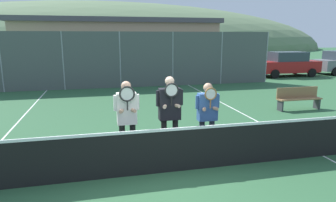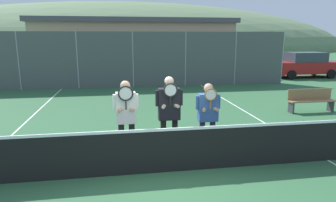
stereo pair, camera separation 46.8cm
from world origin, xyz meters
The scene contains 15 objects.
ground_plane centered at (0.00, 0.00, 0.00)m, with size 120.00×120.00×0.00m, color #2D5B38.
hill_distant centered at (0.00, 61.46, 0.00)m, with size 99.01×55.00×19.25m.
clubhouse_building centered at (0.60, 19.38, 2.09)m, with size 15.77×5.50×4.13m.
fence_back centered at (0.00, 10.77, 1.50)m, with size 17.58×0.06×3.00m.
tennis_net centered at (0.00, 0.00, 0.49)m, with size 10.29×0.09×1.04m.
court_line_left_sideline centered at (-3.82, 3.00, 0.00)m, with size 0.05×16.00×0.01m, color white.
court_line_right_sideline centered at (3.82, 3.00, 0.00)m, with size 0.05×16.00×0.01m, color white.
player_leftmost centered at (-0.64, 0.75, 1.07)m, with size 0.56×0.34×1.81m.
player_center_left centered at (0.32, 0.77, 1.11)m, with size 0.62×0.34×1.88m.
player_center_right centered at (1.23, 0.80, 1.01)m, with size 0.58×0.34×1.69m.
car_far_left centered at (-4.13, 12.95, 0.93)m, with size 4.79×2.02×1.82m.
car_left_of_center centered at (1.21, 12.94, 0.86)m, with size 4.63×2.01×1.67m.
car_center centered at (6.51, 13.41, 0.87)m, with size 4.71×2.02×1.68m.
car_right_of_center centered at (11.68, 12.98, 0.87)m, with size 4.37×1.99×1.70m.
bench_courtside centered at (6.17, 4.13, 0.46)m, with size 1.75×0.36×0.85m.
Camera 1 is at (-1.22, -5.56, 2.73)m, focal length 32.00 mm.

